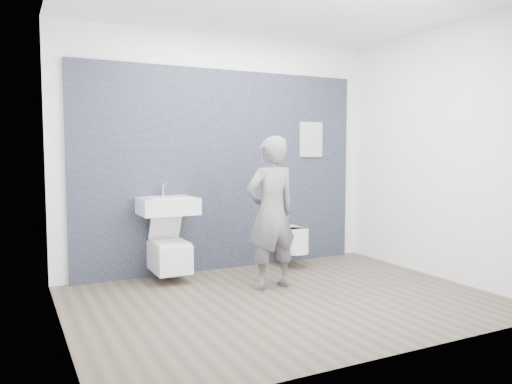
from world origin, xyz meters
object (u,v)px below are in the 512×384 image
toilet_rounded (291,240)px  visitor (271,213)px  toilet_square (169,255)px  washbasin (168,205)px

toilet_rounded → visitor: size_ratio=0.35×
toilet_rounded → visitor: (-0.68, -0.74, 0.46)m
toilet_square → toilet_rounded: (1.56, -0.01, 0.04)m
washbasin → toilet_square: washbasin is taller
toilet_square → visitor: visitor is taller
toilet_rounded → visitor: bearing=-132.9°
washbasin → toilet_rounded: (1.56, -0.04, -0.50)m
washbasin → toilet_rounded: 1.64m
visitor → toilet_square: bearing=-44.3°
toilet_rounded → visitor: visitor is taller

